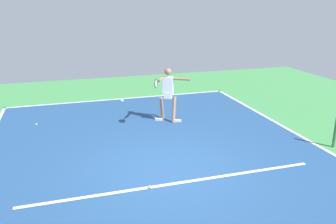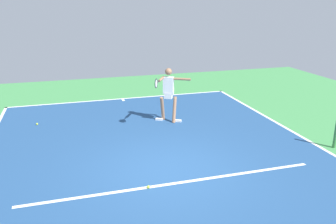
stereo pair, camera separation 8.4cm
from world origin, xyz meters
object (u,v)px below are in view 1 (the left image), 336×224
at_px(tennis_player, 168,91).
at_px(tennis_ball_near_service_line, 36,124).
at_px(net_post, 336,129).
at_px(tennis_ball_far_corner, 150,187).

distance_m(tennis_player, tennis_ball_near_service_line, 4.46).
relative_size(net_post, tennis_ball_far_corner, 16.21).
bearing_deg(tennis_ball_near_service_line, tennis_player, 168.34).
bearing_deg(tennis_ball_far_corner, tennis_player, -112.10).
xyz_separation_m(net_post, tennis_ball_far_corner, (5.47, 0.69, -0.50)).
bearing_deg(net_post, tennis_ball_near_service_line, -28.08).
height_order(net_post, tennis_player, tennis_player).
bearing_deg(tennis_ball_near_service_line, tennis_ball_far_corner, 117.38).
bearing_deg(net_post, tennis_ball_far_corner, 7.23).
xyz_separation_m(tennis_player, tennis_ball_near_service_line, (4.25, -0.88, -1.02)).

